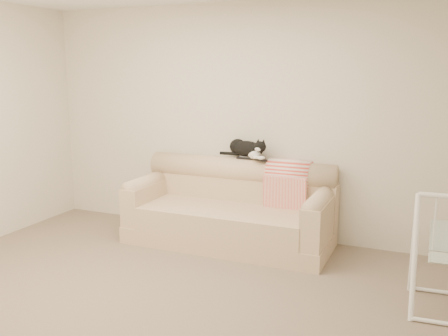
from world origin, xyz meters
name	(u,v)px	position (x,y,z in m)	size (l,w,h in m)	color
ground_plane	(158,303)	(0.00, 0.00, 0.00)	(5.00, 5.00, 0.00)	#6C5B4C
room_shell	(153,116)	(0.00, 0.00, 1.53)	(5.04, 4.04, 2.60)	beige
sofa	(231,211)	(-0.02, 1.62, 0.35)	(2.20, 0.93, 0.90)	#CBB08D
remote_a	(245,158)	(0.04, 1.85, 0.91)	(0.18, 0.05, 0.03)	black
remote_b	(261,160)	(0.24, 1.81, 0.91)	(0.17, 0.13, 0.02)	black
tuxedo_cat	(247,149)	(0.06, 1.88, 1.01)	(0.59, 0.35, 0.23)	black
throw_blanket	(289,178)	(0.55, 1.84, 0.72)	(0.46, 0.38, 0.58)	red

